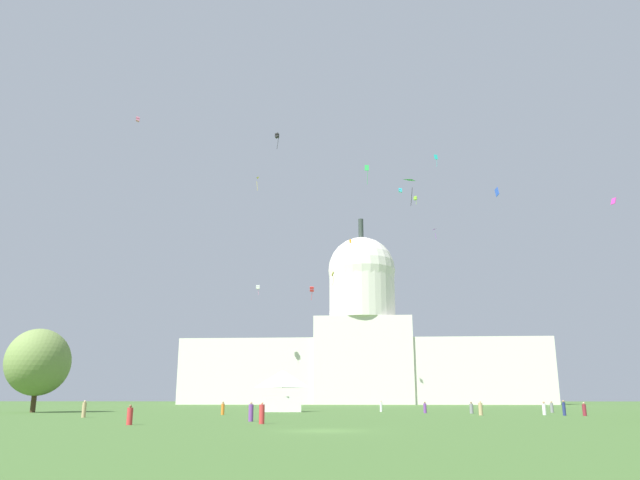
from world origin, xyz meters
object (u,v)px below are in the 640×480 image
(person_tan_front_right, at_px, (481,409))
(kite_violet_high, at_px, (436,231))
(tree_west_near, at_px, (38,362))
(kite_magenta_mid, at_px, (613,201))
(kite_turquoise_high, at_px, (436,158))
(kite_cyan_high, at_px, (400,190))
(capitol_building, at_px, (363,346))
(kite_green_mid, at_px, (412,183))
(person_grey_deep_crowd, at_px, (552,408))
(person_navy_mid_left, at_px, (564,408))
(kite_lime_high, at_px, (415,198))
(person_white_aisle_center, at_px, (381,407))
(person_tan_mid_right, at_px, (84,410))
(person_white_back_right, at_px, (544,409))
(person_red_lawn_far_right, at_px, (130,416))
(person_orange_near_tree_west, at_px, (223,409))
(kite_green_high, at_px, (367,169))
(person_purple_front_center, at_px, (425,408))
(person_red_edge_east, at_px, (262,414))
(kite_pink_high, at_px, (138,119))
(kite_yellow_mid, at_px, (333,275))
(kite_black_high, at_px, (277,136))
(kite_orange_high, at_px, (350,241))
(kite_white_high, at_px, (258,287))
(kite_gold_high, at_px, (256,180))
(person_purple_lawn_far_left, at_px, (251,412))
(event_tent, at_px, (282,390))
(person_maroon_near_tent, at_px, (584,410))
(kite_blue_mid, at_px, (497,192))
(kite_red_mid, at_px, (312,289))

(person_tan_front_right, xyz_separation_m, kite_violet_high, (5.31, 72.62, 41.89))
(tree_west_near, xyz_separation_m, kite_magenta_mid, (74.65, -20.88, 15.89))
(kite_turquoise_high, height_order, kite_cyan_high, kite_turquoise_high)
(capitol_building, distance_m, tree_west_near, 132.90)
(kite_green_mid, bearing_deg, capitol_building, 69.58)
(person_tan_front_right, height_order, kite_cyan_high, kite_cyan_high)
(person_grey_deep_crowd, distance_m, person_navy_mid_left, 16.27)
(person_navy_mid_left, relative_size, kite_lime_high, 0.76)
(person_white_aisle_center, height_order, person_tan_mid_right, person_tan_mid_right)
(person_white_back_right, relative_size, person_red_lawn_far_right, 1.07)
(person_orange_near_tree_west, xyz_separation_m, kite_violet_high, (36.17, 72.32, 41.91))
(kite_lime_high, relative_size, kite_green_mid, 0.64)
(kite_green_high, relative_size, kite_cyan_high, 5.10)
(tree_west_near, distance_m, person_purple_front_center, 55.53)
(person_red_edge_east, bearing_deg, person_red_lawn_far_right, 131.97)
(person_red_lawn_far_right, distance_m, kite_cyan_high, 88.21)
(tree_west_near, relative_size, person_white_back_right, 7.49)
(kite_pink_high, bearing_deg, kite_turquoise_high, -77.43)
(kite_yellow_mid, xyz_separation_m, kite_black_high, (-10.23, -18.86, 24.99))
(person_tan_mid_right, xyz_separation_m, person_navy_mid_left, (52.33, 10.93, 0.02))
(kite_lime_high, bearing_deg, kite_magenta_mid, 23.85)
(kite_turquoise_high, xyz_separation_m, kite_orange_high, (-21.46, 35.95, -11.11))
(tree_west_near, xyz_separation_m, kite_lime_high, (61.78, 69.51, 46.90))
(kite_white_high, height_order, kite_green_mid, kite_white_high)
(capitol_building, height_order, kite_green_mid, capitol_building)
(kite_gold_high, bearing_deg, kite_turquoise_high, 53.61)
(person_white_back_right, height_order, kite_orange_high, kite_orange_high)
(person_purple_lawn_far_left, relative_size, kite_white_high, 0.53)
(capitol_building, relative_size, person_tan_front_right, 75.18)
(person_grey_deep_crowd, distance_m, kite_white_high, 118.02)
(person_red_lawn_far_right, distance_m, kite_white_high, 145.48)
(event_tent, bearing_deg, person_maroon_near_tent, -34.35)
(kite_blue_mid, relative_size, kite_black_high, 0.37)
(kite_black_high, bearing_deg, kite_red_mid, -177.09)
(person_purple_lawn_far_left, bearing_deg, kite_gold_high, 152.21)
(kite_white_high, distance_m, kite_pink_high, 93.70)
(person_navy_mid_left, bearing_deg, kite_yellow_mid, 55.22)
(capitol_building, bearing_deg, kite_turquoise_high, -75.86)
(person_white_aisle_center, height_order, person_navy_mid_left, person_navy_mid_left)
(event_tent, relative_size, kite_white_high, 2.03)
(person_purple_lawn_far_left, bearing_deg, kite_green_mid, 109.09)
(person_purple_lawn_far_left, bearing_deg, kite_pink_high, 177.28)
(capitol_building, xyz_separation_m, person_red_edge_east, (-8.24, -161.13, -18.42))
(person_navy_mid_left, height_order, person_maroon_near_tent, person_navy_mid_left)
(person_red_lawn_far_right, bearing_deg, person_red_edge_east, -99.53)
(capitol_building, relative_size, kite_pink_high, 144.55)
(person_white_aisle_center, bearing_deg, kite_orange_high, 61.90)
(person_red_lawn_far_right, xyz_separation_m, person_red_edge_east, (9.59, 2.52, 0.10))
(capitol_building, relative_size, kite_green_mid, 34.35)
(person_grey_deep_crowd, xyz_separation_m, kite_yellow_mid, (-32.69, 40.18, 27.51))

